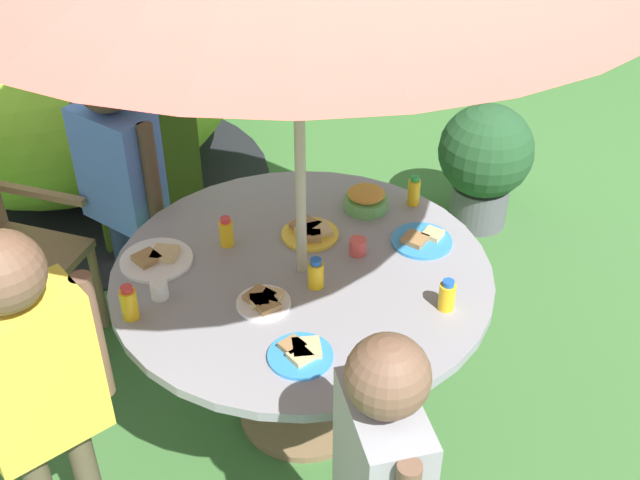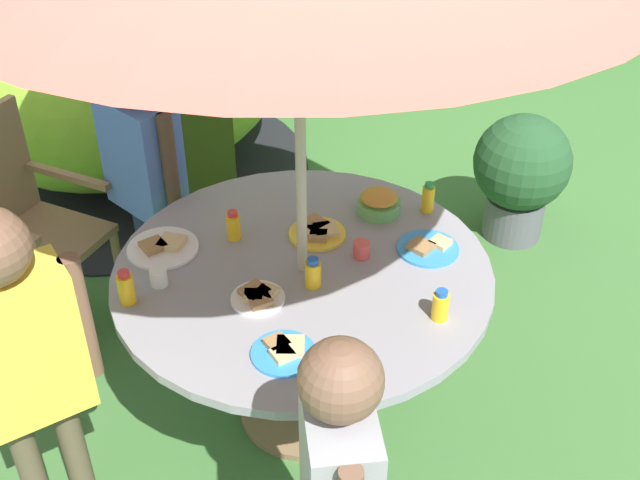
# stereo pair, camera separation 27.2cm
# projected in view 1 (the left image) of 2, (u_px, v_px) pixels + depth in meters

# --- Properties ---
(ground_plane) EXTENTS (10.00, 10.00, 0.02)m
(ground_plane) POSITION_uv_depth(u_px,v_px,m) (304.00, 414.00, 3.25)
(ground_plane) COLOR #3D6B33
(garden_table) EXTENTS (1.35, 1.35, 0.74)m
(garden_table) POSITION_uv_depth(u_px,v_px,m) (302.00, 298.00, 2.89)
(garden_table) COLOR brown
(garden_table) RESTS_ON ground_plane
(dome_tent) EXTENTS (2.59, 2.59, 1.56)m
(dome_tent) POSITION_uv_depth(u_px,v_px,m) (67.00, 59.00, 4.23)
(dome_tent) COLOR #8CC633
(dome_tent) RESTS_ON ground_plane
(potted_plant) EXTENTS (0.49, 0.49, 0.68)m
(potted_plant) POSITION_uv_depth(u_px,v_px,m) (485.00, 159.00, 4.13)
(potted_plant) COLOR #595960
(potted_plant) RESTS_ON ground_plane
(child_in_blue_shirt) EXTENTS (0.33, 0.39, 1.30)m
(child_in_blue_shirt) POSITION_uv_depth(u_px,v_px,m) (119.00, 167.00, 3.20)
(child_in_blue_shirt) COLOR navy
(child_in_blue_shirt) RESTS_ON ground_plane
(child_in_yellow_shirt) EXTENTS (0.43, 0.27, 1.32)m
(child_in_yellow_shirt) POSITION_uv_depth(u_px,v_px,m) (32.00, 374.00, 2.25)
(child_in_yellow_shirt) COLOR brown
(child_in_yellow_shirt) RESTS_ON ground_plane
(child_in_grey_shirt) EXTENTS (0.23, 0.41, 1.23)m
(child_in_grey_shirt) POSITION_uv_depth(u_px,v_px,m) (381.00, 469.00, 2.06)
(child_in_grey_shirt) COLOR navy
(child_in_grey_shirt) RESTS_ON ground_plane
(snack_bowl) EXTENTS (0.17, 0.17, 0.09)m
(snack_bowl) POSITION_uv_depth(u_px,v_px,m) (366.00, 199.00, 3.11)
(snack_bowl) COLOR #66B259
(snack_bowl) RESTS_ON garden_table
(plate_front_edge) EXTENTS (0.21, 0.21, 0.03)m
(plate_front_edge) POSITION_uv_depth(u_px,v_px,m) (310.00, 232.00, 2.98)
(plate_front_edge) COLOR yellow
(plate_front_edge) RESTS_ON garden_table
(plate_far_left) EXTENTS (0.20, 0.20, 0.03)m
(plate_far_left) POSITION_uv_depth(u_px,v_px,m) (301.00, 353.00, 2.46)
(plate_far_left) COLOR #338CD8
(plate_far_left) RESTS_ON garden_table
(plate_far_right) EXTENTS (0.18, 0.18, 0.03)m
(plate_far_right) POSITION_uv_depth(u_px,v_px,m) (264.00, 301.00, 2.65)
(plate_far_right) COLOR white
(plate_far_right) RESTS_ON garden_table
(plate_back_edge) EXTENTS (0.23, 0.23, 0.03)m
(plate_back_edge) POSITION_uv_depth(u_px,v_px,m) (422.00, 240.00, 2.94)
(plate_back_edge) COLOR #338CD8
(plate_back_edge) RESTS_ON garden_table
(plate_center_back) EXTENTS (0.26, 0.26, 0.03)m
(plate_center_back) POSITION_uv_depth(u_px,v_px,m) (156.00, 259.00, 2.85)
(plate_center_back) COLOR white
(plate_center_back) RESTS_ON garden_table
(juice_bottle_near_left) EXTENTS (0.05, 0.05, 0.13)m
(juice_bottle_near_left) POSITION_uv_depth(u_px,v_px,m) (414.00, 191.00, 3.12)
(juice_bottle_near_left) COLOR yellow
(juice_bottle_near_left) RESTS_ON garden_table
(juice_bottle_near_right) EXTENTS (0.06, 0.06, 0.13)m
(juice_bottle_near_right) POSITION_uv_depth(u_px,v_px,m) (129.00, 303.00, 2.58)
(juice_bottle_near_right) COLOR yellow
(juice_bottle_near_right) RESTS_ON garden_table
(juice_bottle_center_front) EXTENTS (0.06, 0.06, 0.11)m
(juice_bottle_center_front) POSITION_uv_depth(u_px,v_px,m) (316.00, 274.00, 2.71)
(juice_bottle_center_front) COLOR yellow
(juice_bottle_center_front) RESTS_ON garden_table
(juice_bottle_mid_left) EXTENTS (0.05, 0.05, 0.12)m
(juice_bottle_mid_left) POSITION_uv_depth(u_px,v_px,m) (226.00, 232.00, 2.91)
(juice_bottle_mid_left) COLOR yellow
(juice_bottle_mid_left) RESTS_ON garden_table
(juice_bottle_mid_right) EXTENTS (0.06, 0.06, 0.11)m
(juice_bottle_mid_right) POSITION_uv_depth(u_px,v_px,m) (447.00, 296.00, 2.62)
(juice_bottle_mid_right) COLOR yellow
(juice_bottle_mid_right) RESTS_ON garden_table
(cup_near) EXTENTS (0.06, 0.06, 0.06)m
(cup_near) POSITION_uv_depth(u_px,v_px,m) (358.00, 246.00, 2.88)
(cup_near) COLOR #E04C47
(cup_near) RESTS_ON garden_table
(cup_far) EXTENTS (0.06, 0.06, 0.06)m
(cup_far) POSITION_uv_depth(u_px,v_px,m) (159.00, 290.00, 2.68)
(cup_far) COLOR white
(cup_far) RESTS_ON garden_table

